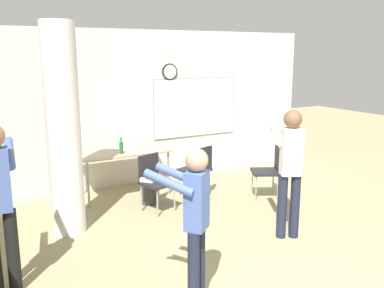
# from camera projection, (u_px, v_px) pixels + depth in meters

# --- Properties ---
(wall_back) EXTENTS (8.00, 0.15, 2.80)m
(wall_back) POSITION_uv_depth(u_px,v_px,m) (120.00, 110.00, 7.65)
(wall_back) COLOR silver
(wall_back) RESTS_ON ground_plane
(support_pillar) EXTENTS (0.44, 0.44, 2.80)m
(support_pillar) POSITION_uv_depth(u_px,v_px,m) (63.00, 131.00, 5.59)
(support_pillar) COLOR white
(support_pillar) RESTS_ON ground_plane
(folding_table) EXTENTS (1.51, 0.73, 0.78)m
(folding_table) POSITION_uv_depth(u_px,v_px,m) (123.00, 154.00, 7.20)
(folding_table) COLOR tan
(folding_table) RESTS_ON ground_plane
(bottle_on_table) EXTENTS (0.06, 0.06, 0.28)m
(bottle_on_table) POSITION_uv_depth(u_px,v_px,m) (121.00, 147.00, 6.97)
(bottle_on_table) COLOR #1E6B2D
(bottle_on_table) RESTS_ON folding_table
(waste_bin) EXTENTS (0.29, 0.29, 0.38)m
(waste_bin) POSITION_uv_depth(u_px,v_px,m) (149.00, 192.00, 6.93)
(waste_bin) COLOR #38383D
(waste_bin) RESTS_ON ground_plane
(chair_mid_room) EXTENTS (0.59, 0.59, 0.87)m
(chair_mid_room) POSITION_uv_depth(u_px,v_px,m) (270.00, 168.00, 7.12)
(chair_mid_room) COLOR #232328
(chair_mid_room) RESTS_ON ground_plane
(chair_table_front) EXTENTS (0.56, 0.56, 0.87)m
(chair_table_front) POSITION_uv_depth(u_px,v_px,m) (154.00, 178.00, 6.55)
(chair_table_front) COLOR #232328
(chair_table_front) RESTS_ON ground_plane
(chair_table_right) EXTENTS (0.56, 0.56, 0.87)m
(chair_table_right) POSITION_uv_depth(u_px,v_px,m) (198.00, 167.00, 7.20)
(chair_table_right) COLOR #232328
(chair_table_right) RESTS_ON ground_plane
(person_playing_side) EXTENTS (0.56, 0.71, 1.70)m
(person_playing_side) POSITION_uv_depth(u_px,v_px,m) (290.00, 163.00, 5.50)
(person_playing_side) COLOR #1E2338
(person_playing_side) RESTS_ON ground_plane
(person_playing_front) EXTENTS (0.58, 0.61, 1.56)m
(person_playing_front) POSITION_uv_depth(u_px,v_px,m) (194.00, 215.00, 3.98)
(person_playing_front) COLOR #1E2338
(person_playing_front) RESTS_ON ground_plane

